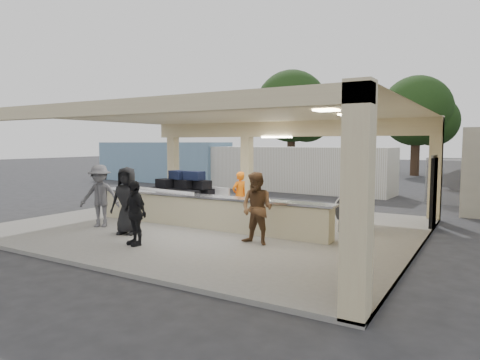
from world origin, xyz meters
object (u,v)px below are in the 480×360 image
Objects in this scene: passenger_c at (100,196)px; baggage_counter at (204,211)px; container_white at (290,169)px; passenger_a at (257,208)px; passenger_b at (135,213)px; drum_fan at (352,211)px; baggage_handler at (239,196)px; passenger_d at (127,201)px; container_blue at (161,162)px; luggage_cart at (183,193)px.

baggage_counter is at bearing 1.40° from passenger_c.
passenger_a is at bearing -66.01° from container_white.
passenger_c is at bearing -170.80° from passenger_a.
baggage_counter is at bearing 102.96° from passenger_b.
baggage_counter is 2.73m from passenger_b.
baggage_handler is at bearing -165.96° from drum_fan.
passenger_d is at bearing 159.68° from passenger_b.
container_white is (-6.26, 9.72, 0.52)m from drum_fan.
baggage_handler is 3.88m from passenger_d.
container_white is at bearing 114.82° from passenger_a.
container_white is at bearing 60.08° from passenger_c.
passenger_d is 0.18× the size of container_blue.
luggage_cart is 0.29× the size of container_blue.
baggage_counter is 5.05× the size of passenger_b.
baggage_handler reaches higher than drum_fan.
passenger_b is 2.84m from passenger_c.
passenger_b is (-4.21, -4.35, 0.22)m from drum_fan.
baggage_counter is 5.11× the size of baggage_handler.
passenger_d is at bearing -82.45° from container_white.
passenger_b is at bearing -93.82° from baggage_counter.
drum_fan is 0.11× the size of container_blue.
passenger_a is at bearing -22.68° from passenger_c.
container_blue reaches higher than luggage_cart.
passenger_d is (-1.30, -1.85, 0.46)m from baggage_counter.
passenger_d is 17.52m from container_blue.
luggage_cart and baggage_handler have the same top height.
baggage_handler is at bearing 132.27° from passenger_a.
baggage_counter is 3.20m from passenger_c.
passenger_c is 0.17× the size of container_white.
passenger_b reaches higher than baggage_handler.
luggage_cart is at bearing -41.20° from container_blue.
passenger_b is 18.88m from container_blue.
baggage_handler is 4.43m from passenger_b.
container_white is at bearing 1.61° from container_blue.
baggage_counter is 1.75m from baggage_handler.
passenger_a is at bearing -7.59° from passenger_d.
container_blue reaches higher than passenger_b.
baggage_counter is at bearing 160.09° from passenger_a.
passenger_c is 12.91m from container_white.
luggage_cart is 1.97m from baggage_handler.
passenger_c is 1.00× the size of passenger_d.
baggage_counter is at bearing -39.67° from container_blue.
drum_fan is at bearing 63.85° from passenger_a.
passenger_d reaches higher than passenger_b.
luggage_cart is at bearing 147.53° from baggage_counter.
drum_fan is (5.64, 0.62, -0.27)m from luggage_cart.
passenger_b is (1.43, -3.73, -0.05)m from luggage_cart.
container_blue is (-12.32, 10.25, 0.44)m from baggage_handler.
luggage_cart is 2.68× the size of drum_fan.
passenger_d is 0.17× the size of container_white.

